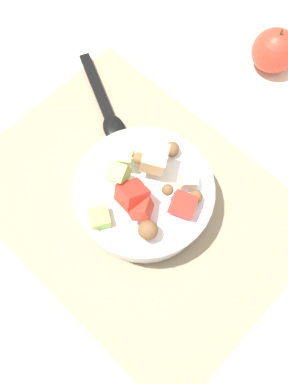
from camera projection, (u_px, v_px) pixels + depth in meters
ground_plane at (136, 203)px, 0.69m from camera, size 2.40×2.40×0.00m
placemat at (136, 202)px, 0.69m from camera, size 0.51×0.38×0.01m
salad_bowl at (144, 193)px, 0.65m from camera, size 0.21×0.21×0.12m
serving_spoon at (107, 111)px, 0.75m from camera, size 0.19×0.11×0.01m
whole_apple at (274, 50)px, 0.76m from camera, size 0.08×0.08×0.09m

